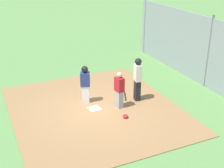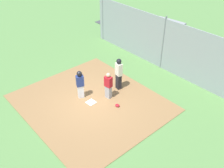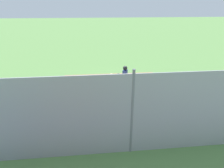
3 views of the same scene
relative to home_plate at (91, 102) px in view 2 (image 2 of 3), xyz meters
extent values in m
plane|color=#5B8947|center=(0.00, 0.00, -0.04)|extent=(140.00, 140.00, 0.00)
cube|color=olive|center=(0.00, 0.00, -0.03)|extent=(7.20, 6.40, 0.03)
cube|color=white|center=(0.00, 0.00, 0.00)|extent=(0.47, 0.47, 0.02)
cube|color=#9E9EA3|center=(-0.27, -0.97, 0.35)|extent=(0.33, 0.26, 0.72)
cube|color=#B21923|center=(-0.27, -0.97, 1.00)|extent=(0.41, 0.31, 0.57)
sphere|color=tan|center=(-0.27, -0.97, 1.40)|extent=(0.23, 0.23, 0.23)
cube|color=black|center=(0.01, -1.94, 0.43)|extent=(0.33, 0.27, 0.89)
cube|color=beige|center=(0.01, -1.94, 1.23)|extent=(0.42, 0.32, 0.70)
sphere|color=black|center=(0.01, -1.94, 1.72)|extent=(0.28, 0.28, 0.28)
cube|color=silver|center=(0.72, 0.11, 0.36)|extent=(0.32, 0.36, 0.74)
cube|color=navy|center=(0.72, 0.11, 1.02)|extent=(0.39, 0.45, 0.59)
sphere|color=tan|center=(0.72, 0.11, 1.43)|extent=(0.23, 0.23, 0.23)
sphere|color=black|center=(0.72, 0.11, 1.45)|extent=(0.28, 0.28, 0.28)
cylinder|color=black|center=(0.48, -1.62, 0.02)|extent=(0.77, 0.37, 0.06)
ellipsoid|color=#B21923|center=(-1.14, -0.81, 0.05)|extent=(0.24, 0.20, 0.12)
cube|color=#93999E|center=(0.00, -5.56, 1.56)|extent=(12.00, 0.05, 3.20)
cylinder|color=slate|center=(0.00, -5.56, 1.64)|extent=(0.10, 0.10, 3.35)
cylinder|color=slate|center=(5.70, -5.56, 1.64)|extent=(0.10, 0.10, 3.35)
cube|color=#424247|center=(0.00, -9.90, -0.02)|extent=(18.00, 5.20, 0.04)
cylinder|color=black|center=(-1.62, -10.14, 0.30)|extent=(0.62, 0.27, 0.60)
cylinder|color=black|center=(-1.88, -8.46, 0.30)|extent=(0.62, 0.27, 0.60)
cube|color=#B2B2B7|center=(2.76, -9.28, 0.40)|extent=(4.36, 2.15, 0.64)
cube|color=#97979C|center=(2.61, -9.29, 1.00)|extent=(2.47, 1.81, 0.56)
cylinder|color=black|center=(4.02, -8.28, 0.30)|extent=(0.62, 0.25, 0.60)
cylinder|color=black|center=(4.21, -9.97, 0.30)|extent=(0.62, 0.25, 0.60)
cylinder|color=black|center=(1.31, -8.58, 0.30)|extent=(0.62, 0.25, 0.60)
cylinder|color=black|center=(1.50, -10.27, 0.30)|extent=(0.62, 0.25, 0.60)
camera|label=1|loc=(-10.15, 3.83, 5.86)|focal=48.93mm
camera|label=2|loc=(-8.66, 6.14, 8.33)|focal=41.41mm
camera|label=3|loc=(-1.29, -11.17, 5.24)|focal=30.20mm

